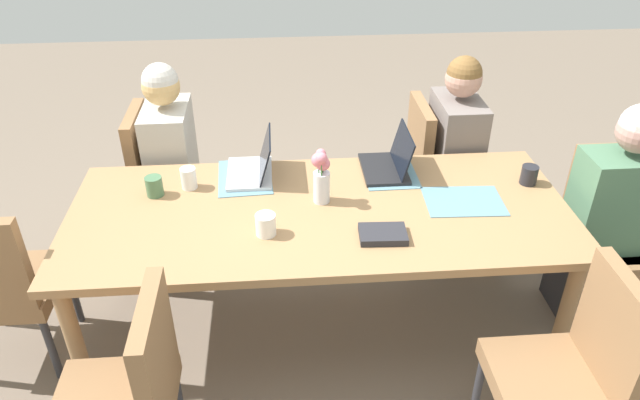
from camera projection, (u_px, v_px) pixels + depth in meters
name	position (u px, v px, depth m)	size (l,w,h in m)	color
ground_plane	(320.00, 328.00, 3.10)	(10.00, 10.00, 0.00)	#756656
dining_table	(320.00, 222.00, 2.74)	(2.28, 0.95, 0.75)	#9E754C
chair_near_left_near	(436.00, 167.00, 3.54)	(0.44, 0.44, 0.90)	olive
person_near_left_near	(452.00, 167.00, 3.48)	(0.36, 0.40, 1.19)	#2D2D33
chair_near_left_mid	(163.00, 176.00, 3.44)	(0.44, 0.44, 0.90)	olive
person_near_left_mid	(175.00, 176.00, 3.38)	(0.36, 0.40, 1.19)	#2D2D33
chair_head_left_left_far	(610.00, 226.00, 3.02)	(0.44, 0.44, 0.90)	olive
person_head_left_left_far	(608.00, 231.00, 2.94)	(0.40, 0.36, 1.19)	#2D2D33
chair_far_right_mid	(130.00, 392.00, 2.14)	(0.44, 0.44, 0.90)	olive
chair_far_right_far	(574.00, 367.00, 2.24)	(0.44, 0.44, 0.90)	olive
flower_vase	(321.00, 173.00, 2.68)	(0.08, 0.10, 0.27)	silver
placemat_near_left_near	(389.00, 171.00, 2.99)	(0.36, 0.26, 0.00)	slate
placemat_near_left_mid	(245.00, 177.00, 2.94)	(0.36, 0.26, 0.00)	slate
placemat_head_left_left_far	(464.00, 201.00, 2.75)	(0.36, 0.26, 0.00)	slate
laptop_near_left_mid	(254.00, 167.00, 2.94)	(0.22, 0.32, 0.21)	silver
laptop_near_left_near	(389.00, 163.00, 2.98)	(0.22, 0.32, 0.21)	black
coffee_mug_near_left	(529.00, 175.00, 2.87)	(0.08, 0.08, 0.09)	#232328
coffee_mug_near_right	(154.00, 186.00, 2.78)	(0.08, 0.08, 0.10)	#47704C
coffee_mug_centre_left	(189.00, 178.00, 2.83)	(0.07, 0.07, 0.10)	white
coffee_mug_centre_right	(266.00, 225.00, 2.51)	(0.09, 0.09, 0.10)	white
book_red_cover	(383.00, 234.00, 2.51)	(0.20, 0.14, 0.03)	#28282D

